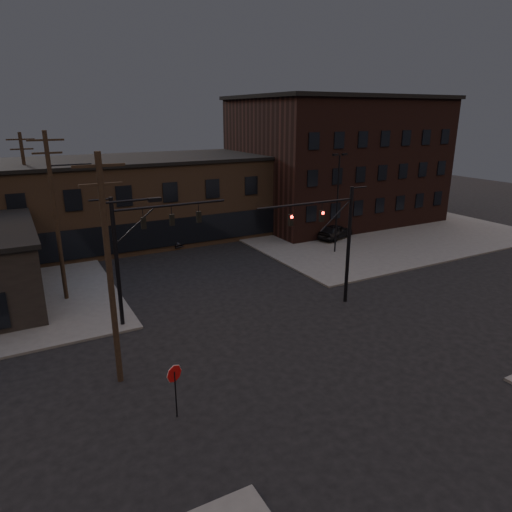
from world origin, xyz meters
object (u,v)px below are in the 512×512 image
(parked_car_lot_b, at_px, (334,223))
(car_crossing, at_px, (169,237))
(traffic_signal_near, at_px, (336,235))
(parked_car_lot_a, at_px, (335,231))
(stop_sign, at_px, (175,379))
(traffic_signal_far, at_px, (137,245))

(parked_car_lot_b, relative_size, car_crossing, 1.07)
(traffic_signal_near, distance_m, car_crossing, 20.82)
(traffic_signal_near, height_order, parked_car_lot_a, traffic_signal_near)
(traffic_signal_near, height_order, car_crossing, traffic_signal_near)
(stop_sign, relative_size, parked_car_lot_b, 0.48)
(parked_car_lot_a, relative_size, car_crossing, 0.93)
(parked_car_lot_a, xyz_separation_m, parked_car_lot_b, (2.22, 3.04, -0.01))
(traffic_signal_near, relative_size, parked_car_lot_b, 1.55)
(parked_car_lot_b, xyz_separation_m, car_crossing, (-17.74, 3.61, -0.11))
(traffic_signal_far, xyz_separation_m, parked_car_lot_a, (22.62, 9.65, -4.10))
(traffic_signal_near, bearing_deg, stop_sign, -154.10)
(parked_car_lot_b, bearing_deg, traffic_signal_far, 139.44)
(traffic_signal_far, xyz_separation_m, stop_sign, (-1.28, -9.99, -3.17))
(car_crossing, bearing_deg, traffic_signal_far, -129.11)
(parked_car_lot_b, distance_m, car_crossing, 18.10)
(stop_sign, xyz_separation_m, parked_car_lot_b, (26.12, 22.67, -0.95))
(traffic_signal_far, xyz_separation_m, car_crossing, (7.10, 16.29, -4.22))
(traffic_signal_far, bearing_deg, parked_car_lot_b, 27.05)
(traffic_signal_far, height_order, stop_sign, traffic_signal_far)
(traffic_signal_far, height_order, parked_car_lot_b, traffic_signal_far)
(traffic_signal_far, distance_m, car_crossing, 18.27)
(parked_car_lot_b, height_order, car_crossing, parked_car_lot_b)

